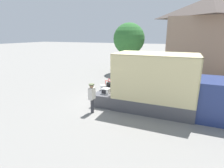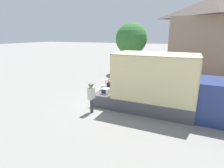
% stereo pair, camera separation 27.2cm
% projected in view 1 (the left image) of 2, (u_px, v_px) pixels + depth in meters
% --- Properties ---
extents(ground_plane, '(160.00, 160.00, 0.00)m').
position_uv_depth(ground_plane, '(118.00, 103.00, 11.34)').
color(ground_plane, gray).
extents(box_truck, '(6.33, 2.48, 3.29)m').
position_uv_depth(box_truck, '(180.00, 97.00, 9.74)').
color(box_truck, navy).
rests_on(box_truck, ground).
extents(tailgate_deck, '(1.26, 2.36, 0.76)m').
position_uv_depth(tailgate_deck, '(109.00, 96.00, 11.47)').
color(tailgate_deck, '#4C4C51').
rests_on(tailgate_deck, ground).
extents(microwave, '(0.44, 0.43, 0.34)m').
position_uv_depth(microwave, '(106.00, 91.00, 10.82)').
color(microwave, white).
rests_on(microwave, tailgate_deck).
extents(portable_generator, '(0.75, 0.50, 0.60)m').
position_uv_depth(portable_generator, '(112.00, 86.00, 11.74)').
color(portable_generator, black).
rests_on(portable_generator, tailgate_deck).
extents(orange_bucket, '(0.34, 0.34, 0.34)m').
position_uv_depth(orange_bucket, '(103.00, 88.00, 11.49)').
color(orange_bucket, silver).
rests_on(orange_bucket, tailgate_deck).
extents(worker_person, '(0.30, 0.44, 1.70)m').
position_uv_depth(worker_person, '(92.00, 95.00, 9.68)').
color(worker_person, '#38383D').
rests_on(worker_person, ground).
extents(house_backdrop, '(8.23, 6.66, 8.13)m').
position_uv_depth(house_backdrop, '(207.00, 36.00, 18.84)').
color(house_backdrop, gray).
rests_on(house_backdrop, ground).
extents(street_tree, '(3.46, 3.46, 5.58)m').
position_uv_depth(street_tree, '(129.00, 39.00, 19.33)').
color(street_tree, brown).
rests_on(street_tree, ground).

